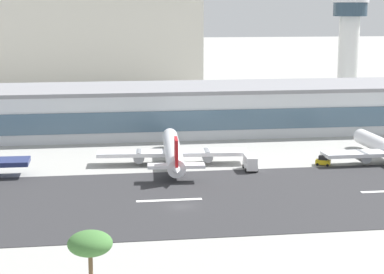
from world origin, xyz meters
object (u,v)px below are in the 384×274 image
(control_tower, at_px, (349,44))
(service_baggage_tug_0, at_px, (323,161))
(terminal_building, at_px, (146,109))
(palm_tree_1, at_px, (90,245))
(distant_hotel_block, at_px, (51,43))
(airliner_red_tail_gate_1, at_px, (173,152))
(service_box_truck_1, at_px, (250,162))

(control_tower, height_order, service_baggage_tug_0, control_tower)
(terminal_building, relative_size, palm_tree_1, 19.32)
(distant_hotel_block, relative_size, palm_tree_1, 11.32)
(terminal_building, bearing_deg, airliner_red_tail_gate_1, -86.84)
(terminal_building, relative_size, service_baggage_tug_0, 59.22)
(distant_hotel_block, relative_size, airliner_red_tail_gate_1, 2.93)
(terminal_building, xyz_separation_m, airliner_red_tail_gate_1, (2.33, -42.15, -3.64))
(service_box_truck_1, xyz_separation_m, palm_tree_1, (-34.36, -71.06, 7.68))
(service_box_truck_1, relative_size, palm_tree_1, 0.56)
(distant_hotel_block, bearing_deg, palm_tree_1, -86.49)
(airliner_red_tail_gate_1, bearing_deg, service_baggage_tug_0, -95.22)
(distant_hotel_block, distance_m, airliner_red_tail_gate_1, 157.45)
(terminal_building, height_order, airliner_red_tail_gate_1, terminal_building)
(airliner_red_tail_gate_1, height_order, service_box_truck_1, airliner_red_tail_gate_1)
(control_tower, distance_m, airliner_red_tail_gate_1, 105.80)
(distant_hotel_block, bearing_deg, airliner_red_tail_gate_1, -77.87)
(airliner_red_tail_gate_1, bearing_deg, service_box_truck_1, -111.84)
(terminal_building, xyz_separation_m, palm_tree_1, (-16.33, -121.06, 3.01))
(terminal_building, distance_m, service_baggage_tug_0, 59.58)
(control_tower, distance_m, service_box_truck_1, 102.82)
(airliner_red_tail_gate_1, distance_m, palm_tree_1, 81.36)
(distant_hotel_block, bearing_deg, control_tower, -36.47)
(terminal_building, height_order, service_box_truck_1, terminal_building)
(airliner_red_tail_gate_1, relative_size, service_baggage_tug_0, 11.85)
(control_tower, relative_size, service_box_truck_1, 6.05)
(terminal_building, relative_size, service_box_truck_1, 34.38)
(distant_hotel_block, distance_m, service_box_truck_1, 169.03)
(control_tower, relative_size, palm_tree_1, 3.40)
(palm_tree_1, bearing_deg, terminal_building, 82.32)
(control_tower, xyz_separation_m, palm_tree_1, (-88.26, -156.23, -12.63))
(service_baggage_tug_0, height_order, palm_tree_1, palm_tree_1)
(airliner_red_tail_gate_1, relative_size, service_box_truck_1, 6.88)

